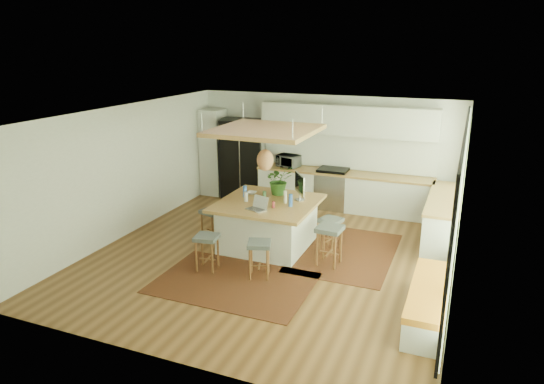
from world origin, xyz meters
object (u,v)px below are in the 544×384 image
at_px(stool_near_left, 207,251).
at_px(stool_right_back, 330,232).
at_px(island, 268,224).
at_px(microwave, 288,160).
at_px(fridge, 241,163).
at_px(stool_right_front, 329,247).
at_px(stool_left_side, 212,224).
at_px(monitor, 300,187).
at_px(laptop, 256,204).
at_px(stool_near_right, 259,258).
at_px(island_plant, 279,183).

bearing_deg(stool_near_left, stool_right_back, 43.78).
height_order(island, stool_near_left, island).
bearing_deg(microwave, fridge, -165.74).
bearing_deg(stool_right_front, stool_left_side, 174.59).
distance_m(stool_right_back, microwave, 3.18).
height_order(stool_right_back, monitor, monitor).
height_order(fridge, island, fridge).
xyz_separation_m(island, laptop, (-0.01, -0.54, 0.58)).
relative_size(laptop, monitor, 0.65).
relative_size(fridge, stool_right_back, 3.19).
height_order(stool_near_left, monitor, monitor).
height_order(island, stool_right_front, island).
xyz_separation_m(stool_near_right, monitor, (0.16, 1.64, 0.83)).
distance_m(stool_near_right, stool_right_back, 1.81).
xyz_separation_m(microwave, island_plant, (0.64, -2.27, 0.06)).
relative_size(stool_near_right, laptop, 1.75).
bearing_deg(microwave, stool_near_left, -76.72).
distance_m(stool_right_back, stool_left_side, 2.40).
height_order(stool_left_side, microwave, microwave).
bearing_deg(stool_near_left, stool_left_side, 114.87).
distance_m(stool_left_side, laptop, 1.41).
height_order(fridge, stool_near_right, fridge).
bearing_deg(microwave, stool_near_right, -63.51).
bearing_deg(laptop, stool_near_left, -103.19).
xyz_separation_m(stool_near_right, stool_right_front, (0.97, 0.93, 0.00)).
distance_m(stool_right_front, island_plant, 1.81).
distance_m(island, laptop, 0.79).
bearing_deg(stool_near_right, island, 106.34).
height_order(fridge, microwave, fridge).
relative_size(stool_left_side, microwave, 1.22).
relative_size(stool_right_front, stool_left_side, 1.12).
distance_m(stool_left_side, microwave, 3.10).
relative_size(stool_near_left, stool_right_front, 0.89).
height_order(fridge, monitor, fridge).
bearing_deg(microwave, monitor, -52.22).
bearing_deg(island_plant, stool_left_side, -150.33).
bearing_deg(monitor, island_plant, -148.21).
relative_size(microwave, island_plant, 0.90).
xyz_separation_m(stool_right_front, laptop, (-1.37, -0.16, 0.70)).
relative_size(stool_left_side, laptop, 1.77).
xyz_separation_m(stool_near_left, stool_right_front, (1.94, 1.02, 0.00)).
xyz_separation_m(stool_near_left, monitor, (1.12, 1.72, 0.83)).
height_order(fridge, island_plant, fridge).
height_order(stool_right_back, microwave, microwave).
distance_m(stool_near_left, monitor, 2.22).
distance_m(fridge, stool_near_left, 4.41).
bearing_deg(stool_right_back, island_plant, 168.69).
relative_size(fridge, monitor, 3.54).
xyz_separation_m(stool_near_right, microwave, (-1.00, 4.12, 0.75)).
bearing_deg(fridge, island, -75.39).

